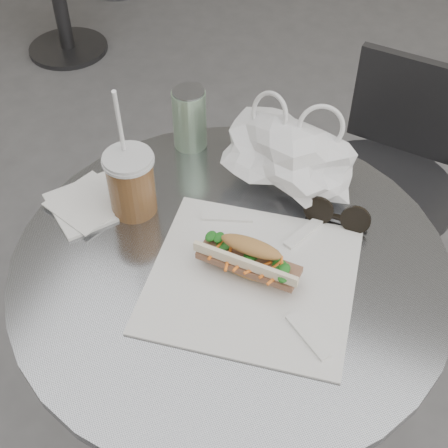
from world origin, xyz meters
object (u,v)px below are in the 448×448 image
at_px(iced_coffee, 131,182).
at_px(banh_mi, 249,259).
at_px(drink_can, 190,118).
at_px(chair_far, 374,217).
at_px(cafe_table, 230,348).
at_px(sunglasses, 337,216).

bearing_deg(iced_coffee, banh_mi, -13.61).
relative_size(iced_coffee, drink_can, 2.07).
bearing_deg(banh_mi, chair_far, 80.89).
xyz_separation_m(cafe_table, drink_can, (-0.20, 0.26, 0.34)).
distance_m(banh_mi, drink_can, 0.37).
height_order(cafe_table, sunglasses, sunglasses).
relative_size(cafe_table, chair_far, 1.02).
distance_m(iced_coffee, sunglasses, 0.37).
bearing_deg(banh_mi, drink_can, 133.34).
bearing_deg(drink_can, cafe_table, -52.35).
relative_size(cafe_table, iced_coffee, 2.82).
height_order(sunglasses, drink_can, drink_can).
relative_size(chair_far, sunglasses, 6.11).
bearing_deg(drink_can, sunglasses, -17.05).
bearing_deg(cafe_table, banh_mi, -20.01).
xyz_separation_m(chair_far, drink_can, (-0.37, -0.36, 0.47)).
distance_m(chair_far, sunglasses, 0.63).
relative_size(cafe_table, banh_mi, 3.52).
bearing_deg(banh_mi, cafe_table, 162.17).
xyz_separation_m(chair_far, banh_mi, (-0.13, -0.64, 0.44)).
height_order(cafe_table, banh_mi, banh_mi).
bearing_deg(cafe_table, sunglasses, 48.06).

